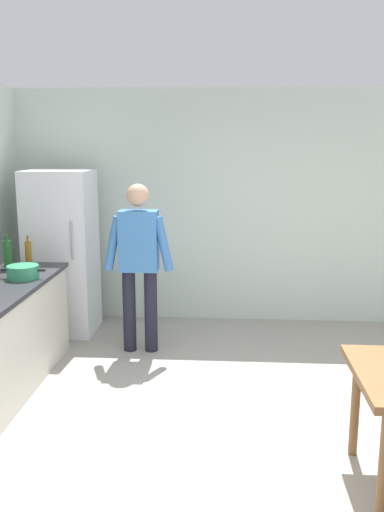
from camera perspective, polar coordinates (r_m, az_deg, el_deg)
ground_plane at (r=4.01m, az=4.52°, el=-19.74°), size 14.00×14.00×0.00m
wall_back at (r=6.46m, az=4.46°, el=5.10°), size 6.40×0.12×2.70m
refrigerator at (r=6.22m, az=-13.35°, el=0.36°), size 0.70×0.67×1.80m
person at (r=5.45m, az=-5.53°, el=-0.10°), size 0.70×0.22×1.70m
cooking_pot at (r=5.10m, az=-17.15°, el=-1.60°), size 0.40×0.28×0.12m
bottle_wine_green at (r=5.50m, az=-18.61°, el=0.15°), size 0.08×0.08×0.34m
bottle_oil_amber at (r=5.72m, az=-16.64°, el=0.39°), size 0.06×0.06×0.28m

